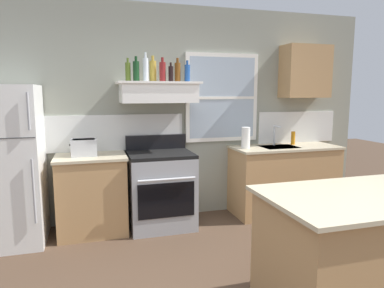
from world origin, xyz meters
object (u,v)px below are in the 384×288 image
object	(u,v)px
bottle_amber_wine	(177,72)
kitchen_island	(359,255)
bottle_olive_oil_square	(128,72)
refrigerator	(7,166)
bottle_champagne_gold_foil	(153,71)
stove_range	(161,189)
paper_towel_roll	(246,138)
dish_soap_bottle	(293,138)
toaster	(84,147)
bottle_blue_liqueur	(187,73)
bottle_red_label_wine	(163,72)
bottle_balsamic_dark	(171,74)
bottle_clear_tall	(146,69)
bottle_dark_green_wine	(136,71)

from	to	relation	value
bottle_amber_wine	kitchen_island	size ratio (longest dim) A/B	0.20
bottle_olive_oil_square	bottle_amber_wine	world-z (taller)	bottle_amber_wine
refrigerator	kitchen_island	bearing A→B (deg)	-37.50
bottle_amber_wine	bottle_champagne_gold_foil	bearing A→B (deg)	-178.94
stove_range	paper_towel_roll	world-z (taller)	paper_towel_roll
refrigerator	paper_towel_roll	xyz separation A→B (m)	(2.77, 0.06, 0.20)
bottle_amber_wine	kitchen_island	bearing A→B (deg)	-70.27
dish_soap_bottle	paper_towel_roll	bearing A→B (deg)	-172.47
toaster	bottle_blue_liqueur	bearing A→B (deg)	3.51
kitchen_island	bottle_red_label_wine	bearing A→B (deg)	114.89
bottle_olive_oil_square	bottle_champagne_gold_foil	xyz separation A→B (m)	(0.30, 0.05, 0.02)
bottle_amber_wine	paper_towel_roll	bearing A→B (deg)	-6.13
bottle_blue_liqueur	kitchen_island	size ratio (longest dim) A/B	0.18
bottle_balsamic_dark	bottle_champagne_gold_foil	bearing A→B (deg)	156.56
bottle_blue_liqueur	kitchen_island	distance (m)	2.70
refrigerator	toaster	world-z (taller)	refrigerator
stove_range	bottle_clear_tall	size ratio (longest dim) A/B	3.31
bottle_blue_liqueur	kitchen_island	world-z (taller)	bottle_blue_liqueur
refrigerator	bottle_clear_tall	distance (m)	1.82
stove_range	bottle_blue_liqueur	world-z (taller)	bottle_blue_liqueur
bottle_clear_tall	toaster	bearing A→B (deg)	-179.56
bottle_red_label_wine	dish_soap_bottle	size ratio (longest dim) A/B	1.55
bottle_balsamic_dark	stove_range	bearing A→B (deg)	-164.45
bottle_champagne_gold_foil	paper_towel_roll	xyz separation A→B (m)	(1.18, -0.09, -0.83)
bottle_clear_tall	refrigerator	bearing A→B (deg)	-177.50
toaster	bottle_red_label_wine	world-z (taller)	bottle_red_label_wine
bottle_blue_liqueur	kitchen_island	xyz separation A→B (m)	(0.68, -2.20, -1.40)
bottle_red_label_wine	dish_soap_bottle	xyz separation A→B (m)	(1.83, 0.08, -0.86)
bottle_balsamic_dark	paper_towel_roll	bearing A→B (deg)	-0.18
bottle_blue_liqueur	kitchen_island	bearing A→B (deg)	-72.86
stove_range	bottle_balsamic_dark	xyz separation A→B (m)	(0.15, 0.04, 1.37)
toaster	bottle_balsamic_dark	xyz separation A→B (m)	(1.01, 0.00, 0.83)
stove_range	dish_soap_bottle	distance (m)	1.96
stove_range	dish_soap_bottle	xyz separation A→B (m)	(1.88, 0.14, 0.54)
bottle_olive_oil_square	bottle_balsamic_dark	size ratio (longest dim) A/B	1.19
bottle_champagne_gold_foil	stove_range	bearing A→B (deg)	-67.72
bottle_champagne_gold_foil	bottle_amber_wine	bearing A→B (deg)	1.06
bottle_olive_oil_square	bottle_amber_wine	bearing A→B (deg)	5.62
bottle_balsamic_dark	dish_soap_bottle	size ratio (longest dim) A/B	1.24
bottle_olive_oil_square	stove_range	bearing A→B (deg)	-11.71
toaster	bottle_red_label_wine	size ratio (longest dim) A/B	1.06
bottle_champagne_gold_foil	bottle_olive_oil_square	bearing A→B (deg)	-169.85
bottle_red_label_wine	paper_towel_roll	size ratio (longest dim) A/B	1.03
toaster	bottle_olive_oil_square	size ratio (longest dim) A/B	1.12
bottle_champagne_gold_foil	bottle_blue_liqueur	bearing A→B (deg)	-1.82
bottle_clear_tall	kitchen_island	size ratio (longest dim) A/B	0.24
bottle_champagne_gold_foil	kitchen_island	size ratio (longest dim) A/B	0.22
refrigerator	bottle_blue_liqueur	size ratio (longest dim) A/B	6.61
stove_range	kitchen_island	distance (m)	2.34
bottle_dark_green_wine	dish_soap_bottle	size ratio (longest dim) A/B	1.57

